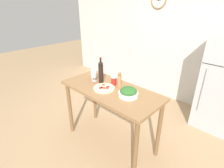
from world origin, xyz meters
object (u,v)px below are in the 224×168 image
at_px(salad_bowl, 128,92).
at_px(salt_canister, 114,81).
at_px(wine_bottle, 101,71).
at_px(homemade_pizza, 104,88).
at_px(wine_glass_far, 93,73).
at_px(pepper_mill, 119,80).
at_px(wine_glass_near, 94,75).

height_order(salad_bowl, salt_canister, salt_canister).
relative_size(wine_bottle, homemade_pizza, 1.29).
xyz_separation_m(wine_glass_far, salad_bowl, (0.73, -0.06, -0.04)).
height_order(homemade_pizza, salt_canister, salt_canister).
relative_size(pepper_mill, salad_bowl, 0.86).
xyz_separation_m(wine_glass_near, salt_canister, (0.30, 0.11, -0.03)).
bearing_deg(wine_glass_near, pepper_mill, 17.31).
height_order(wine_glass_far, salad_bowl, wine_glass_far).
distance_m(wine_bottle, homemade_pizza, 0.27).
relative_size(wine_glass_far, homemade_pizza, 0.48).
relative_size(wine_glass_near, pepper_mill, 0.65).
bearing_deg(wine_glass_far, pepper_mill, 8.77).
bearing_deg(salad_bowl, wine_bottle, 174.68).
bearing_deg(wine_bottle, salt_canister, 18.69).
height_order(pepper_mill, homemade_pizza, pepper_mill).
relative_size(wine_bottle, pepper_mill, 1.74).
distance_m(salad_bowl, homemade_pizza, 0.37).
bearing_deg(pepper_mill, wine_bottle, -163.88).
distance_m(wine_bottle, wine_glass_near, 0.14).
height_order(wine_bottle, wine_glass_near, wine_bottle).
relative_size(wine_glass_near, wine_glass_far, 1.00).
xyz_separation_m(wine_glass_far, pepper_mill, (0.46, 0.07, 0.01)).
distance_m(wine_bottle, pepper_mill, 0.30).
xyz_separation_m(wine_glass_near, homemade_pizza, (0.30, -0.08, -0.08)).
bearing_deg(wine_glass_near, salt_canister, 19.28).
height_order(wine_glass_near, salad_bowl, wine_glass_near).
height_order(wine_glass_near, homemade_pizza, wine_glass_near).
height_order(salad_bowl, homemade_pizza, salad_bowl).
height_order(wine_glass_far, homemade_pizza, wine_glass_far).
height_order(wine_bottle, salad_bowl, wine_bottle).
xyz_separation_m(wine_bottle, wine_glass_near, (-0.11, -0.04, -0.07)).
bearing_deg(pepper_mill, salad_bowl, -26.58).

